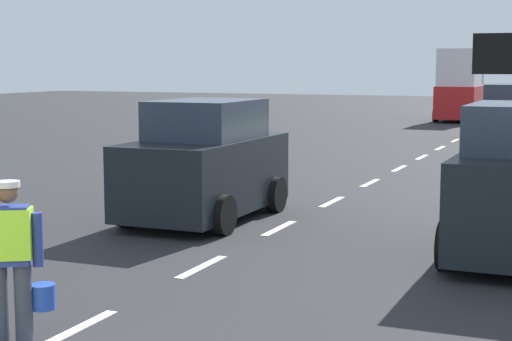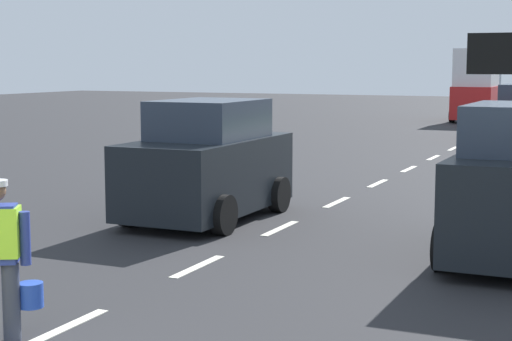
{
  "view_description": "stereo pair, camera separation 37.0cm",
  "coord_description": "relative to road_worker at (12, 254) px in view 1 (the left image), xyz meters",
  "views": [
    {
      "loc": [
        5.13,
        -4.58,
        2.83
      ],
      "look_at": [
        -0.1,
        7.91,
        1.1
      ],
      "focal_mm": 58.87,
      "sensor_mm": 36.0,
      "label": 1
    },
    {
      "loc": [
        5.47,
        -4.43,
        2.83
      ],
      "look_at": [
        -0.1,
        7.91,
        1.1
      ],
      "focal_mm": 58.87,
      "sensor_mm": 36.0,
      "label": 2
    }
  ],
  "objects": [
    {
      "name": "lane_center_line",
      "position": [
        0.33,
        23.11,
        -0.93
      ],
      "size": [
        0.14,
        46.4,
        0.01
      ],
      "color": "silver",
      "rests_on": "ground"
    },
    {
      "name": "car_outgoing_far",
      "position": [
        2.0,
        25.83,
        0.03
      ],
      "size": [
        1.89,
        4.27,
        2.08
      ],
      "color": "red",
      "rests_on": "ground"
    },
    {
      "name": "delivery_truck",
      "position": [
        -1.25,
        35.48,
        0.68
      ],
      "size": [
        2.16,
        4.6,
        3.54
      ],
      "color": "red",
      "rests_on": "ground"
    },
    {
      "name": "car_oncoming_lead",
      "position": [
        -1.25,
        6.94,
        0.08
      ],
      "size": [
        2.07,
        3.85,
        2.17
      ],
      "color": "black",
      "rests_on": "ground"
    },
    {
      "name": "ground_plane",
      "position": [
        0.33,
        18.91,
        -0.93
      ],
      "size": [
        96.0,
        96.0,
        0.0
      ],
      "primitive_type": "plane",
      "color": "#28282B"
    },
    {
      "name": "road_worker",
      "position": [
        0.0,
        0.0,
        0.0
      ],
      "size": [
        0.64,
        0.6,
        1.67
      ],
      "color": "#383D4C",
      "rests_on": "ground"
    }
  ]
}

